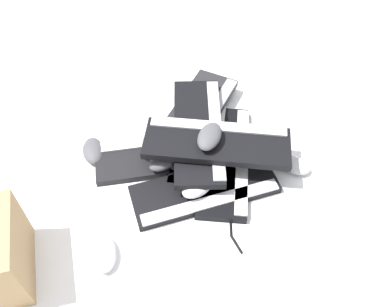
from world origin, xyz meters
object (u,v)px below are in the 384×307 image
at_px(keyboard_2, 205,190).
at_px(mouse_2, 161,140).
at_px(mouse_0, 198,186).
at_px(keyboard_0, 201,133).
at_px(keyboard_4, 194,117).
at_px(keyboard_3, 225,160).
at_px(keyboard_1, 165,156).
at_px(mouse_1, 93,151).
at_px(mouse_5, 165,160).
at_px(mouse_6, 293,165).
at_px(keyboard_5, 199,130).
at_px(mouse_3, 210,136).
at_px(mouse_4, 104,254).
at_px(keyboard_6, 217,142).

bearing_deg(keyboard_2, mouse_2, 39.25).
relative_size(mouse_0, mouse_2, 1.00).
bearing_deg(keyboard_0, keyboard_4, 26.39).
height_order(keyboard_3, mouse_0, mouse_0).
height_order(keyboard_1, mouse_1, mouse_1).
bearing_deg(keyboard_3, mouse_5, 98.07).
bearing_deg(keyboard_1, keyboard_0, -51.28).
distance_m(keyboard_0, mouse_6, 0.32).
xyz_separation_m(keyboard_4, mouse_1, (-0.13, 0.33, -0.02)).
relative_size(keyboard_3, keyboard_5, 1.02).
xyz_separation_m(mouse_1, mouse_3, (-0.05, -0.37, 0.12)).
bearing_deg(mouse_2, keyboard_1, 56.22).
bearing_deg(mouse_0, mouse_3, -146.07).
xyz_separation_m(keyboard_0, keyboard_2, (-0.23, -0.01, 0.00)).
height_order(keyboard_5, mouse_5, keyboard_5).
bearing_deg(keyboard_0, mouse_1, 102.62).
relative_size(keyboard_1, mouse_5, 4.16).
height_order(keyboard_0, mouse_0, mouse_0).
xyz_separation_m(keyboard_2, mouse_4, (-0.21, 0.28, 0.01)).
bearing_deg(keyboard_1, keyboard_3, -95.42).
relative_size(mouse_3, mouse_5, 1.00).
distance_m(keyboard_1, mouse_4, 0.38).
bearing_deg(mouse_5, keyboard_6, 150.20).
bearing_deg(mouse_5, keyboard_4, -154.53).
bearing_deg(keyboard_5, mouse_6, -108.43).
bearing_deg(keyboard_6, keyboard_4, 22.32).
xyz_separation_m(mouse_0, mouse_4, (-0.20, 0.26, -0.03)).
xyz_separation_m(keyboard_0, mouse_2, (-0.06, 0.13, 0.04)).
height_order(keyboard_1, keyboard_6, keyboard_6).
height_order(keyboard_1, keyboard_3, same).
distance_m(mouse_0, mouse_2, 0.21).
relative_size(keyboard_1, mouse_3, 4.16).
bearing_deg(keyboard_6, keyboard_1, 82.49).
distance_m(mouse_2, mouse_5, 0.08).
relative_size(mouse_0, mouse_1, 1.00).
bearing_deg(mouse_1, keyboard_2, 53.35).
xyz_separation_m(mouse_1, mouse_4, (-0.36, -0.08, 0.00)).
xyz_separation_m(keyboard_6, mouse_3, (-0.01, 0.02, 0.04)).
bearing_deg(keyboard_2, keyboard_6, -18.20).
xyz_separation_m(keyboard_3, mouse_3, (-0.01, 0.05, 0.13)).
xyz_separation_m(keyboard_1, mouse_6, (-0.04, -0.41, 0.01)).
xyz_separation_m(keyboard_4, mouse_0, (-0.29, -0.01, 0.01)).
bearing_deg(keyboard_0, mouse_4, 148.29).
bearing_deg(mouse_6, mouse_1, 24.37).
xyz_separation_m(keyboard_2, mouse_2, (0.17, 0.14, 0.04)).
xyz_separation_m(mouse_0, mouse_5, (0.10, 0.10, 0.00)).
bearing_deg(mouse_3, mouse_4, 157.66).
relative_size(keyboard_2, mouse_0, 4.22).
bearing_deg(keyboard_5, mouse_4, 146.76).
bearing_deg(mouse_6, keyboard_4, -1.15).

